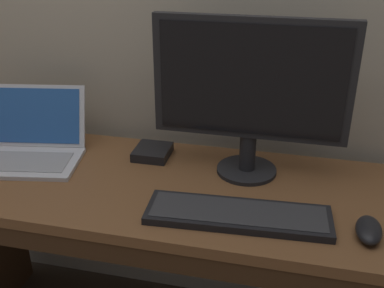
% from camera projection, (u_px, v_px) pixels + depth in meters
% --- Properties ---
extents(desk, '(1.52, 0.56, 0.72)m').
position_uv_depth(desk, '(162.00, 242.00, 1.49)').
color(desk, brown).
rests_on(desk, ground).
extents(laptop_silver, '(0.39, 0.35, 0.22)m').
position_uv_depth(laptop_silver, '(29.00, 143.00, 1.53)').
color(laptop_silver, silver).
rests_on(laptop_silver, desk).
extents(external_monitor, '(0.58, 0.19, 0.49)m').
position_uv_depth(external_monitor, '(251.00, 89.00, 1.33)').
color(external_monitor, black).
rests_on(external_monitor, desk).
extents(wired_keyboard, '(0.50, 0.18, 0.02)m').
position_uv_depth(wired_keyboard, '(238.00, 215.00, 1.22)').
color(wired_keyboard, black).
rests_on(wired_keyboard, desk).
extents(computer_mouse, '(0.07, 0.12, 0.04)m').
position_uv_depth(computer_mouse, '(369.00, 230.00, 1.15)').
color(computer_mouse, black).
rests_on(computer_mouse, desk).
extents(external_drive_box, '(0.12, 0.13, 0.03)m').
position_uv_depth(external_drive_box, '(153.00, 152.00, 1.55)').
color(external_drive_box, black).
rests_on(external_drive_box, desk).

